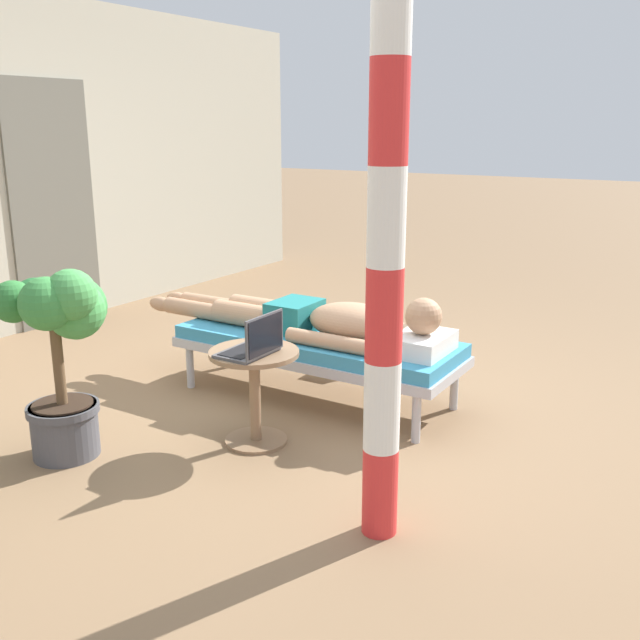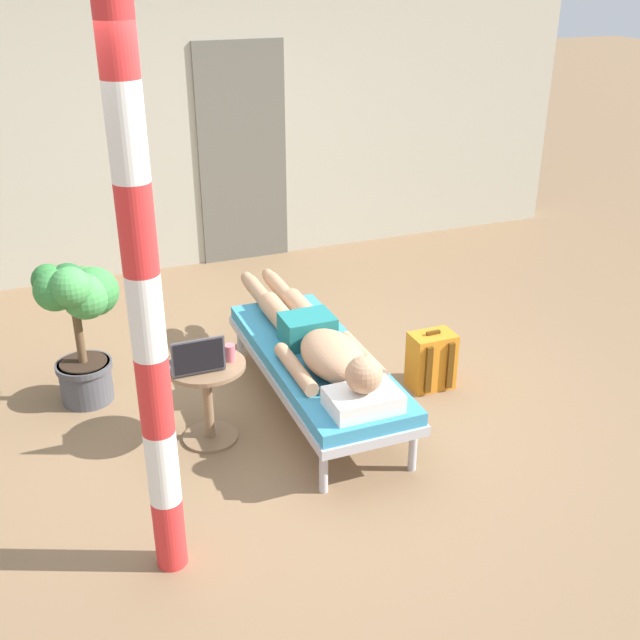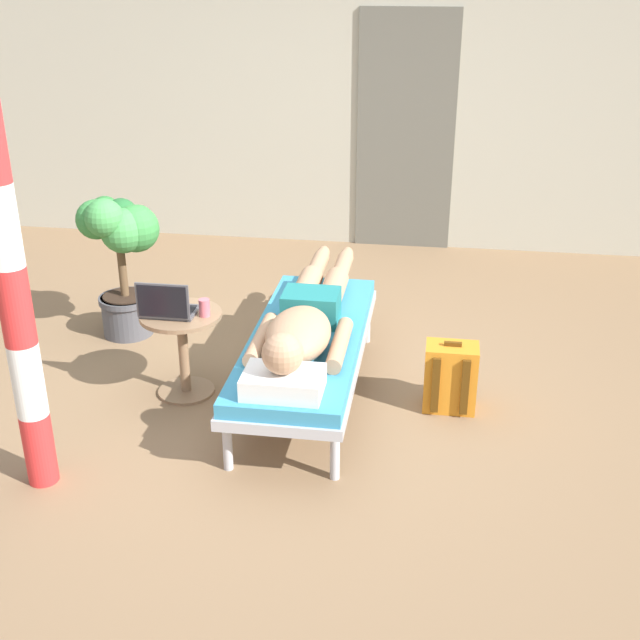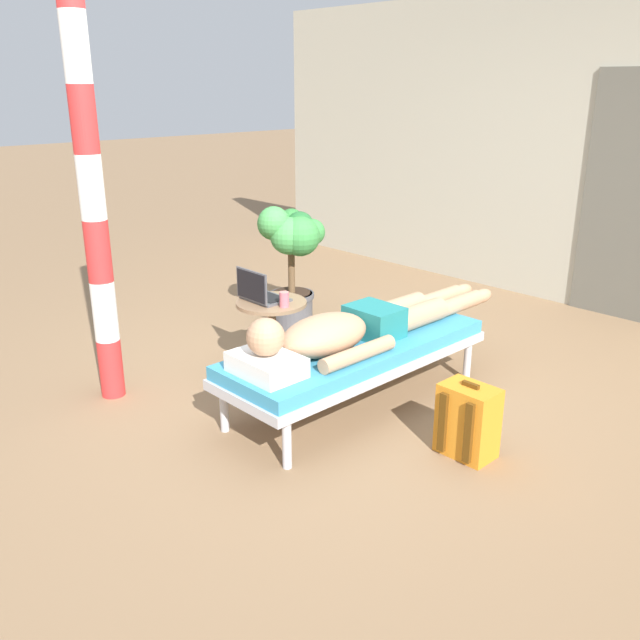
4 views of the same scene
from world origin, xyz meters
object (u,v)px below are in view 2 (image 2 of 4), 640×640
at_px(person_reclining, 318,341).
at_px(backpack, 431,361).
at_px(side_table, 207,388).
at_px(drink_glass, 230,353).
at_px(potted_plant, 79,312).
at_px(lounge_chair, 317,363).
at_px(laptop, 197,361).
at_px(porch_post, 146,316).

bearing_deg(person_reclining, backpack, 1.84).
height_order(side_table, drink_glass, drink_glass).
bearing_deg(drink_glass, backpack, 3.02).
bearing_deg(backpack, person_reclining, -178.16).
bearing_deg(potted_plant, lounge_chair, -26.13).
distance_m(drink_glass, potted_plant, 1.08).
relative_size(person_reclining, laptop, 7.00).
distance_m(laptop, potted_plant, 0.97).
bearing_deg(lounge_chair, potted_plant, 153.87).
bearing_deg(porch_post, drink_glass, 58.54).
distance_m(lounge_chair, person_reclining, 0.17).
distance_m(person_reclining, side_table, 0.75).
bearing_deg(drink_glass, porch_post, -121.46).
bearing_deg(laptop, porch_post, -112.35).
bearing_deg(person_reclining, lounge_chair, 90.00).
relative_size(drink_glass, potted_plant, 0.10).
height_order(laptop, potted_plant, potted_plant).
bearing_deg(person_reclining, drink_glass, -175.28).
bearing_deg(backpack, lounge_chair, 179.89).
relative_size(laptop, porch_post, 0.12).
height_order(lounge_chair, porch_post, porch_post).
bearing_deg(drink_glass, laptop, -169.60).
relative_size(backpack, porch_post, 0.16).
xyz_separation_m(person_reclining, backpack, (0.84, 0.03, -0.32)).
height_order(person_reclining, backpack, person_reclining).
height_order(lounge_chair, drink_glass, drink_glass).
xyz_separation_m(person_reclining, drink_glass, (-0.58, -0.05, 0.06)).
bearing_deg(side_table, porch_post, -114.27).
relative_size(person_reclining, potted_plant, 2.14).
xyz_separation_m(drink_glass, backpack, (1.42, 0.08, -0.38)).
relative_size(drink_glass, backpack, 0.24).
height_order(person_reclining, laptop, laptop).
relative_size(lounge_chair, person_reclining, 0.84).
bearing_deg(potted_plant, laptop, -53.96).
xyz_separation_m(drink_glass, potted_plant, (-0.78, 0.74, 0.08)).
bearing_deg(side_table, laptop, -139.48).
height_order(side_table, porch_post, porch_post).
bearing_deg(person_reclining, potted_plant, 152.91).
bearing_deg(lounge_chair, backpack, -0.11).
xyz_separation_m(lounge_chair, side_table, (-0.73, -0.06, 0.01)).
bearing_deg(laptop, lounge_chair, 8.27).
distance_m(side_table, laptop, 0.24).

